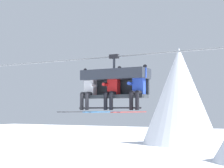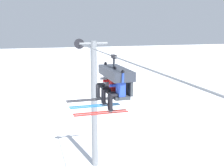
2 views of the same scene
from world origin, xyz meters
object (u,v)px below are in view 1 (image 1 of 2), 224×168
Objects in this scene: skier_white at (88,89)px; skier_red at (112,88)px; chairlift_chair at (115,80)px; skier_blue at (137,88)px.

skier_white and skier_red have the same top height.
chairlift_chair is 1.18× the size of skier_white.
skier_white is (-0.80, -0.21, -0.26)m from chairlift_chair.
chairlift_chair reaches higher than skier_white.
skier_white and skier_blue have the same top height.
skier_red is 0.80m from skier_blue.
skier_blue is at bearing 0.00° from skier_red.
skier_white is at bearing -164.96° from chairlift_chair.
chairlift_chair is at bearing 164.96° from skier_blue.
chairlift_chair reaches higher than skier_red.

